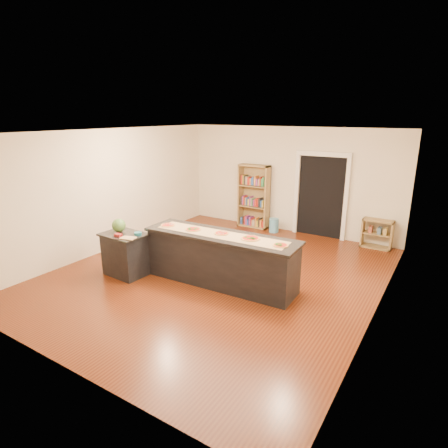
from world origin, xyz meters
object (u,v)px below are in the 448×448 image
Objects in this scene: side_counter at (125,254)px; bookshelf at (254,196)px; kitchen_island at (221,259)px; watermelon at (119,225)px; low_shelf at (377,234)px; waste_bin at (274,225)px.

side_counter is 0.49× the size of bookshelf.
kitchen_island is 11.02× the size of watermelon.
bookshelf is (0.60, 4.31, 0.45)m from side_counter.
watermelon reaches higher than low_shelf.
low_shelf is (2.11, 3.65, -0.14)m from kitchen_island.
bookshelf is at bearing 79.93° from watermelon.
watermelon is at bearing -133.78° from low_shelf.
waste_bin is at bearing 70.14° from watermelon.
bookshelf is at bearing 167.22° from waste_bin.
kitchen_island is at bearing -71.34° from bookshelf.
side_counter is at bearing -132.44° from low_shelf.
watermelon is at bearing -109.86° from waste_bin.
waste_bin is (-0.51, 3.48, -0.31)m from kitchen_island.
waste_bin is at bearing -176.27° from low_shelf.
waste_bin is (-2.62, -0.17, -0.16)m from low_shelf.
waste_bin is (1.33, 4.14, -0.25)m from side_counter.
watermelon is (-4.10, -4.28, 0.64)m from low_shelf.
watermelon reaches higher than kitchen_island.
kitchen_island reaches higher than low_shelf.
bookshelf is at bearing 106.51° from kitchen_island.
side_counter is 5.85m from low_shelf.
bookshelf is at bearing -179.89° from low_shelf.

